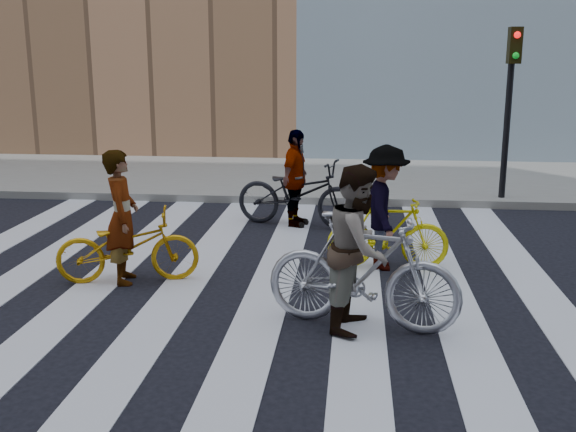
# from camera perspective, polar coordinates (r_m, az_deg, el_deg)

# --- Properties ---
(ground) EXTENTS (100.00, 100.00, 0.00)m
(ground) POSITION_cam_1_polar(r_m,az_deg,el_deg) (8.35, -5.45, -6.43)
(ground) COLOR black
(ground) RESTS_ON ground
(sidewalk_far) EXTENTS (100.00, 5.00, 0.15)m
(sidewalk_far) POSITION_cam_1_polar(r_m,az_deg,el_deg) (15.52, -0.13, 3.26)
(sidewalk_far) COLOR gray
(sidewalk_far) RESTS_ON ground
(zebra_crosswalk) EXTENTS (8.25, 10.00, 0.01)m
(zebra_crosswalk) POSITION_cam_1_polar(r_m,az_deg,el_deg) (8.35, -5.45, -6.39)
(zebra_crosswalk) COLOR silver
(zebra_crosswalk) RESTS_ON ground
(traffic_signal) EXTENTS (0.22, 0.42, 3.33)m
(traffic_signal) POSITION_cam_1_polar(r_m,az_deg,el_deg) (13.33, 18.34, 10.44)
(traffic_signal) COLOR black
(traffic_signal) RESTS_ON ground
(bike_yellow_left) EXTENTS (1.88, 1.01, 0.94)m
(bike_yellow_left) POSITION_cam_1_polar(r_m,az_deg,el_deg) (8.79, -13.43, -2.52)
(bike_yellow_left) COLOR #CB8D0B
(bike_yellow_left) RESTS_ON ground
(bike_silver_mid) EXTENTS (2.15, 1.03, 1.25)m
(bike_silver_mid) POSITION_cam_1_polar(r_m,az_deg,el_deg) (7.13, 6.35, -4.70)
(bike_silver_mid) COLOR #B1B2BB
(bike_silver_mid) RESTS_ON ground
(bike_yellow_right) EXTENTS (1.65, 0.49, 0.99)m
(bike_yellow_right) POSITION_cam_1_polar(r_m,az_deg,el_deg) (9.19, 8.45, -1.42)
(bike_yellow_right) COLOR yellow
(bike_yellow_right) RESTS_ON ground
(bike_dark_rear) EXTENTS (2.29, 1.26, 1.14)m
(bike_dark_rear) POSITION_cam_1_polar(r_m,az_deg,el_deg) (11.31, 0.88, 1.94)
(bike_dark_rear) COLOR black
(bike_dark_rear) RESTS_ON ground
(rider_left) EXTENTS (0.54, 0.70, 1.70)m
(rider_left) POSITION_cam_1_polar(r_m,az_deg,el_deg) (8.71, -13.88, -0.08)
(rider_left) COLOR slate
(rider_left) RESTS_ON ground
(rider_mid) EXTENTS (0.84, 0.98, 1.76)m
(rider_mid) POSITION_cam_1_polar(r_m,az_deg,el_deg) (7.05, 6.00, -2.71)
(rider_mid) COLOR slate
(rider_mid) RESTS_ON ground
(rider_right) EXTENTS (0.64, 1.10, 1.68)m
(rider_right) POSITION_cam_1_polar(r_m,az_deg,el_deg) (9.11, 8.21, 0.70)
(rider_right) COLOR slate
(rider_right) RESTS_ON ground
(rider_rear) EXTENTS (0.62, 1.03, 1.64)m
(rider_rear) POSITION_cam_1_polar(r_m,az_deg,el_deg) (11.27, 0.63, 3.20)
(rider_rear) COLOR slate
(rider_rear) RESTS_ON ground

